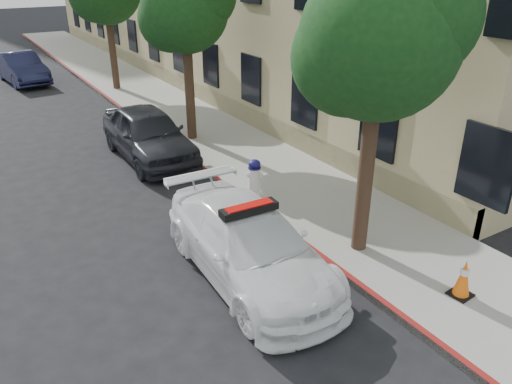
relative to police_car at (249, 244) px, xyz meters
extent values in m
plane|color=black|center=(-0.60, 1.49, -0.68)|extent=(120.00, 120.00, 0.00)
cube|color=gray|center=(3.00, 11.49, -0.61)|extent=(3.20, 50.00, 0.15)
cube|color=maroon|center=(1.46, 11.49, -0.61)|extent=(0.12, 50.00, 0.15)
cylinder|color=black|center=(2.30, -0.51, 1.12)|extent=(0.30, 0.30, 3.30)
sphere|color=#103413|center=(2.30, -0.51, 3.57)|extent=(2.80, 2.80, 2.80)
sphere|color=#103413|center=(2.70, -0.81, 3.97)|extent=(2.24, 2.24, 2.24)
sphere|color=#103413|center=(1.95, -0.21, 3.27)|extent=(2.10, 2.10, 2.10)
cylinder|color=black|center=(2.30, 7.49, 1.06)|extent=(0.30, 0.30, 3.19)
sphere|color=#103413|center=(2.30, 7.49, 3.46)|extent=(2.60, 2.60, 2.60)
sphere|color=#103413|center=(1.95, 7.79, 3.16)|extent=(1.95, 1.95, 1.95)
cylinder|color=black|center=(2.30, 15.49, 1.17)|extent=(0.30, 0.30, 3.41)
imported|color=white|center=(0.00, 0.00, 0.00)|extent=(2.08, 4.73, 1.35)
cube|color=black|center=(0.00, 0.00, 0.73)|extent=(1.11, 0.32, 0.14)
cube|color=#A50A07|center=(0.00, 0.00, 0.79)|extent=(0.91, 0.26, 0.06)
imported|color=#212229|center=(0.60, 6.84, 0.08)|extent=(1.83, 4.49, 1.53)
imported|color=#161737|center=(-1.02, 19.51, 0.03)|extent=(2.01, 4.46, 1.42)
cylinder|color=white|center=(1.75, 2.67, -0.47)|extent=(0.37, 0.37, 0.11)
cylinder|color=white|center=(1.75, 2.67, -0.10)|extent=(0.28, 0.28, 0.63)
ellipsoid|color=#151251|center=(1.75, 2.67, 0.32)|extent=(0.30, 0.30, 0.21)
cylinder|color=white|center=(1.75, 2.67, 0.04)|extent=(0.40, 0.26, 0.11)
cylinder|color=white|center=(1.75, 2.67, 0.04)|extent=(0.19, 0.24, 0.11)
cube|color=black|center=(2.73, -2.66, -0.51)|extent=(0.40, 0.40, 0.03)
cone|color=orange|center=(2.73, -2.66, -0.16)|extent=(0.29, 0.29, 0.68)
cylinder|color=white|center=(2.73, -2.66, -0.05)|extent=(0.15, 0.15, 0.10)
camera|label=1|loc=(-4.07, -6.86, 4.85)|focal=35.00mm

